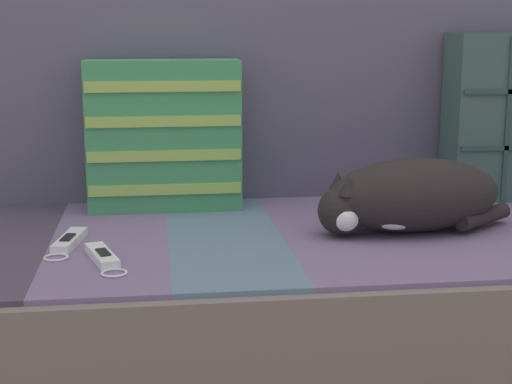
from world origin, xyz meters
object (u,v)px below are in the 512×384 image
sleeping_cat (408,197)px  throw_pillow_striped (164,135)px  game_remote_near (69,242)px  couch (276,311)px  game_remote_far (103,257)px

sleeping_cat → throw_pillow_striped: bearing=149.3°
throw_pillow_striped → game_remote_near: throw_pillow_striped is taller
couch → sleeping_cat: (0.28, -0.07, 0.27)m
couch → sleeping_cat: sleeping_cat is taller
throw_pillow_striped → couch: bearing=-44.8°
couch → sleeping_cat: size_ratio=4.50×
throw_pillow_striped → game_remote_near: bearing=-122.0°
game_remote_near → game_remote_far: size_ratio=1.05×
sleeping_cat → game_remote_far: size_ratio=2.32×
throw_pillow_striped → game_remote_far: throw_pillow_striped is taller
game_remote_near → couch: bearing=11.1°
couch → game_remote_near: game_remote_near is taller
throw_pillow_striped → game_remote_far: bearing=-105.9°
couch → game_remote_near: 0.50m
sleeping_cat → game_remote_near: bearing=-178.5°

